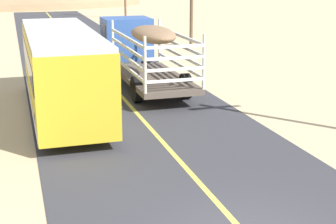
{
  "coord_description": "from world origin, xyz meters",
  "views": [
    {
      "loc": [
        -4.42,
        -8.37,
        5.49
      ],
      "look_at": [
        0.0,
        5.99,
        1.2
      ],
      "focal_mm": 54.1,
      "sensor_mm": 36.0,
      "label": 1
    }
  ],
  "objects": [
    {
      "name": "livestock_truck",
      "position": [
        1.49,
        16.32,
        1.79
      ],
      "size": [
        2.53,
        9.7,
        3.02
      ],
      "color": "#3359A5",
      "rests_on": "road_surface"
    },
    {
      "name": "bus",
      "position": [
        -2.69,
        11.08,
        1.75
      ],
      "size": [
        2.54,
        10.0,
        3.21
      ],
      "color": "gold",
      "rests_on": "road_surface"
    },
    {
      "name": "distant_hill",
      "position": [
        -5.66,
        73.53,
        0.0
      ],
      "size": [
        42.77,
        25.42,
        13.28
      ],
      "primitive_type": "ellipsoid",
      "color": "#997C5A",
      "rests_on": "ground"
    }
  ]
}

